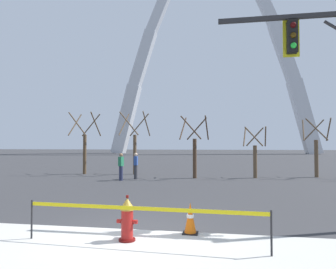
% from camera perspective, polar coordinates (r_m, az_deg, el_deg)
% --- Properties ---
extents(ground_plane, '(240.00, 240.00, 0.00)m').
position_cam_1_polar(ground_plane, '(7.79, -6.64, -17.46)').
color(ground_plane, '#333335').
extents(fire_hydrant, '(0.46, 0.48, 0.99)m').
position_cam_1_polar(fire_hydrant, '(7.02, -7.53, -15.26)').
color(fire_hydrant, '#5E0F0D').
rests_on(fire_hydrant, ground).
extents(caution_tape_barrier, '(5.12, 0.27, 0.86)m').
position_cam_1_polar(caution_tape_barrier, '(6.57, -4.93, -15.05)').
color(caution_tape_barrier, '#232326').
rests_on(caution_tape_barrier, ground).
extents(traffic_cone_by_hydrant, '(0.36, 0.36, 0.73)m').
position_cam_1_polar(traffic_cone_by_hydrant, '(7.53, 4.14, -15.20)').
color(traffic_cone_by_hydrant, black).
rests_on(traffic_cone_by_hydrant, ground).
extents(monument_arch, '(48.30, 2.99, 50.48)m').
position_cam_1_polar(monument_arch, '(75.49, 7.89, 13.37)').
color(monument_arch, silver).
rests_on(monument_arch, ground).
extents(tree_far_left, '(2.01, 2.03, 4.38)m').
position_cam_1_polar(tree_far_left, '(22.90, -15.13, -2.19)').
color(tree_far_left, brown).
rests_on(tree_far_left, ground).
extents(tree_left_mid, '(2.02, 2.03, 4.38)m').
position_cam_1_polar(tree_left_mid, '(21.99, -6.16, -2.24)').
color(tree_left_mid, brown).
rests_on(tree_left_mid, ground).
extents(tree_center_left, '(1.79, 1.80, 3.87)m').
position_cam_1_polar(tree_center_left, '(19.40, 4.94, -2.97)').
color(tree_center_left, '#473323').
rests_on(tree_center_left, ground).
extents(tree_center_right, '(1.50, 1.51, 3.22)m').
position_cam_1_polar(tree_center_right, '(20.19, 15.77, -3.70)').
color(tree_center_right, brown).
rests_on(tree_center_right, ground).
extents(tree_right_mid, '(1.75, 1.76, 3.77)m').
position_cam_1_polar(tree_right_mid, '(22.02, 25.68, -2.78)').
color(tree_right_mid, brown).
rests_on(tree_right_mid, ground).
extents(pedestrian_walking_left, '(0.22, 0.35, 1.59)m').
position_cam_1_polar(pedestrian_walking_left, '(18.96, -5.97, -5.73)').
color(pedestrian_walking_left, '#38383D').
rests_on(pedestrian_walking_left, ground).
extents(pedestrian_standing_center, '(0.25, 0.37, 1.59)m').
position_cam_1_polar(pedestrian_standing_center, '(18.32, -8.68, -5.85)').
color(pedestrian_standing_center, '#232847').
rests_on(pedestrian_standing_center, ground).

